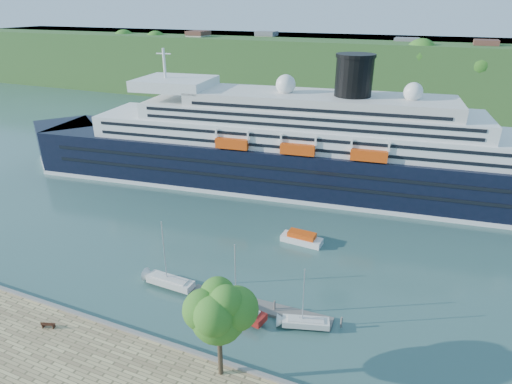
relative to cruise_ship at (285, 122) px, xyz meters
name	(u,v)px	position (x,y,z in m)	size (l,w,h in m)	color
ground	(175,352)	(5.01, -50.93, -13.98)	(400.00, 400.00, 0.00)	#2B4D47
far_hillside	(377,72)	(5.01, 94.07, -1.98)	(400.00, 50.00, 24.00)	#2A5421
quay_coping	(174,345)	(5.01, -51.13, -12.83)	(220.00, 0.50, 0.30)	slate
cruise_ship	(285,122)	(0.00, 0.00, 0.00)	(124.55, 18.14, 27.97)	black
park_bench	(48,324)	(-10.43, -54.25, -12.48)	(1.58, 0.65, 1.01)	#452113
promenade_tree	(219,327)	(11.65, -52.43, -6.89)	(7.36, 7.36, 12.18)	#2B671B
floating_pontoon	(259,306)	(10.85, -40.09, -13.77)	(19.31, 2.36, 0.43)	slate
sailboat_white_near	(168,258)	(-2.15, -40.85, -9.07)	(7.61, 2.11, 9.83)	silver
sailboat_red	(239,285)	(9.33, -42.74, -8.97)	(7.76, 2.15, 10.02)	maroon
sailboat_white_far	(307,301)	(17.54, -41.35, -9.91)	(6.31, 1.75, 8.15)	silver
tender_launch	(302,238)	(11.05, -22.00, -13.03)	(6.87, 2.35, 1.90)	#DD450D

